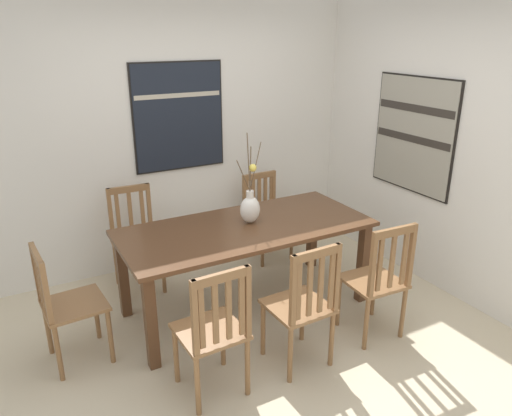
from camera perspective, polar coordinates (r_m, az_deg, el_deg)
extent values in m
cube|color=beige|center=(3.95, 2.49, -15.80)|extent=(6.40, 6.40, 0.03)
cube|color=silver|center=(4.96, -8.55, 8.95)|extent=(6.40, 0.12, 2.70)
cube|color=silver|center=(4.56, 23.35, 6.49)|extent=(0.12, 6.40, 2.70)
cube|color=#51331E|center=(4.03, -1.21, -2.36)|extent=(2.09, 0.94, 0.03)
cube|color=#51331E|center=(3.58, -12.31, -13.11)|extent=(0.08, 0.08, 0.74)
cube|color=#51331E|center=(4.40, 12.51, -6.35)|extent=(0.08, 0.08, 0.74)
cube|color=#51331E|center=(4.24, -15.46, -7.76)|extent=(0.08, 0.08, 0.74)
cube|color=#51331E|center=(4.95, 6.65, -2.87)|extent=(0.08, 0.08, 0.74)
ellipsoid|color=silver|center=(4.05, -0.71, -0.19)|extent=(0.17, 0.15, 0.23)
cylinder|color=silver|center=(4.00, -0.71, 1.63)|extent=(0.06, 0.06, 0.06)
cylinder|color=brown|center=(3.99, -0.66, 4.66)|extent=(0.06, 0.08, 0.36)
cylinder|color=brown|center=(3.95, -0.89, 5.44)|extent=(0.01, 0.07, 0.48)
cylinder|color=brown|center=(4.00, -0.06, 4.93)|extent=(0.14, 0.07, 0.39)
cylinder|color=brown|center=(3.90, -1.50, 3.81)|extent=(0.15, 0.05, 0.29)
sphere|color=#E5CC4C|center=(3.98, -0.39, 4.76)|extent=(0.06, 0.06, 0.06)
cube|color=brown|center=(3.53, 4.94, -11.47)|extent=(0.43, 0.43, 0.03)
cylinder|color=brown|center=(3.70, 0.83, -14.06)|extent=(0.04, 0.04, 0.44)
cylinder|color=brown|center=(3.87, 5.50, -12.47)|extent=(0.04, 0.04, 0.44)
cylinder|color=brown|center=(3.46, 4.06, -16.94)|extent=(0.04, 0.04, 0.44)
cylinder|color=brown|center=(3.64, 8.92, -15.04)|extent=(0.04, 0.04, 0.44)
cube|color=brown|center=(3.17, 4.39, -9.79)|extent=(0.04, 0.04, 0.51)
cube|color=brown|center=(3.37, 9.49, -8.12)|extent=(0.04, 0.04, 0.51)
cube|color=brown|center=(3.16, 7.20, -5.36)|extent=(0.38, 0.04, 0.06)
cube|color=brown|center=(3.20, 5.03, -9.82)|extent=(0.04, 0.02, 0.42)
cube|color=brown|center=(3.25, 6.36, -9.38)|extent=(0.04, 0.02, 0.42)
cube|color=brown|center=(3.30, 7.65, -8.96)|extent=(0.04, 0.02, 0.42)
cube|color=brown|center=(3.35, 8.90, -8.54)|extent=(0.04, 0.02, 0.42)
cube|color=brown|center=(3.77, -20.65, -10.62)|extent=(0.45, 0.45, 0.03)
cylinder|color=brown|center=(4.07, -18.34, -11.73)|extent=(0.04, 0.04, 0.44)
cylinder|color=brown|center=(3.78, -16.82, -14.31)|extent=(0.04, 0.04, 0.44)
cylinder|color=brown|center=(4.02, -23.38, -12.87)|extent=(0.04, 0.04, 0.44)
cylinder|color=brown|center=(3.72, -22.30, -15.61)|extent=(0.04, 0.04, 0.44)
cube|color=brown|center=(3.80, -24.52, -6.87)|extent=(0.04, 0.04, 0.45)
cube|color=brown|center=(3.48, -23.51, -9.26)|extent=(0.04, 0.04, 0.45)
cube|color=brown|center=(3.55, -24.49, -5.21)|extent=(0.06, 0.38, 0.06)
cube|color=brown|center=(3.78, -24.42, -7.25)|extent=(0.02, 0.04, 0.36)
cube|color=brown|center=(3.71, -24.22, -7.73)|extent=(0.02, 0.04, 0.36)
cube|color=brown|center=(3.64, -24.01, -8.22)|extent=(0.02, 0.04, 0.36)
cube|color=brown|center=(3.58, -23.79, -8.74)|extent=(0.02, 0.04, 0.36)
cube|color=brown|center=(3.51, -23.56, -9.28)|extent=(0.02, 0.04, 0.36)
cube|color=brown|center=(4.59, -13.85, -4.16)|extent=(0.44, 0.44, 0.03)
cylinder|color=brown|center=(4.56, -10.88, -7.32)|extent=(0.04, 0.04, 0.44)
cylinder|color=brown|center=(4.50, -15.33, -8.13)|extent=(0.04, 0.04, 0.44)
cylinder|color=brown|center=(4.88, -12.03, -5.51)|extent=(0.04, 0.04, 0.44)
cylinder|color=brown|center=(4.82, -16.19, -6.23)|extent=(0.04, 0.04, 0.44)
cube|color=brown|center=(4.70, -12.50, -0.03)|extent=(0.04, 0.04, 0.49)
cube|color=brown|center=(4.64, -16.81, -0.71)|extent=(0.04, 0.04, 0.49)
cube|color=brown|center=(4.59, -14.88, 2.17)|extent=(0.38, 0.05, 0.06)
cube|color=brown|center=(4.69, -13.27, -0.32)|extent=(0.04, 0.02, 0.40)
cube|color=brown|center=(4.67, -14.62, -0.54)|extent=(0.04, 0.02, 0.40)
cube|color=brown|center=(4.65, -15.99, -0.75)|extent=(0.04, 0.02, 0.40)
cube|color=brown|center=(3.94, 13.60, -8.39)|extent=(0.44, 0.44, 0.03)
cylinder|color=brown|center=(4.08, 9.72, -10.82)|extent=(0.04, 0.04, 0.44)
cylinder|color=brown|center=(4.28, 13.72, -9.57)|extent=(0.04, 0.04, 0.44)
cylinder|color=brown|center=(3.84, 12.88, -13.23)|extent=(0.04, 0.04, 0.44)
cylinder|color=brown|center=(4.05, 16.97, -11.74)|extent=(0.04, 0.04, 0.44)
cube|color=brown|center=(3.59, 13.61, -6.56)|extent=(0.04, 0.04, 0.52)
cube|color=brown|center=(3.81, 17.84, -5.34)|extent=(0.04, 0.04, 0.52)
cube|color=brown|center=(3.60, 16.14, -2.69)|extent=(0.38, 0.05, 0.06)
cube|color=brown|center=(3.63, 14.41, -6.54)|extent=(0.04, 0.02, 0.43)
cube|color=brown|center=(3.70, 15.77, -6.14)|extent=(0.04, 0.02, 0.43)
cube|color=brown|center=(3.77, 17.08, -5.76)|extent=(0.04, 0.02, 0.43)
cube|color=brown|center=(5.09, 1.47, -1.05)|extent=(0.43, 0.43, 0.03)
cylinder|color=brown|center=(5.13, 4.22, -3.75)|extent=(0.04, 0.04, 0.44)
cylinder|color=brown|center=(4.95, 0.76, -4.62)|extent=(0.04, 0.04, 0.44)
cylinder|color=brown|center=(5.41, 2.07, -2.41)|extent=(0.04, 0.04, 0.44)
cylinder|color=brown|center=(5.24, -1.27, -3.18)|extent=(0.04, 0.04, 0.44)
cube|color=brown|center=(5.25, 2.07, 2.24)|extent=(0.04, 0.04, 0.42)
cube|color=brown|center=(5.08, -1.37, 1.60)|extent=(0.04, 0.04, 0.42)
cube|color=brown|center=(5.11, 0.39, 3.85)|extent=(0.38, 0.04, 0.06)
cube|color=brown|center=(5.24, 1.81, 2.03)|extent=(0.04, 0.02, 0.33)
cube|color=brown|center=(5.20, 1.10, 1.90)|extent=(0.04, 0.02, 0.33)
cube|color=brown|center=(5.17, 0.38, 1.77)|extent=(0.04, 0.02, 0.33)
cube|color=brown|center=(5.13, -0.35, 1.63)|extent=(0.04, 0.02, 0.33)
cube|color=brown|center=(5.10, -1.09, 1.49)|extent=(0.04, 0.02, 0.33)
cube|color=brown|center=(3.28, -5.47, -14.27)|extent=(0.43, 0.43, 0.03)
cylinder|color=brown|center=(3.50, -9.44, -16.71)|extent=(0.04, 0.04, 0.44)
cylinder|color=brown|center=(3.61, -3.95, -15.12)|extent=(0.04, 0.04, 0.44)
cylinder|color=brown|center=(3.24, -6.92, -20.14)|extent=(0.04, 0.04, 0.44)
cylinder|color=brown|center=(3.36, -1.01, -18.23)|extent=(0.04, 0.04, 0.44)
cube|color=brown|center=(2.93, -7.26, -12.81)|extent=(0.04, 0.04, 0.50)
cube|color=brown|center=(3.06, -0.98, -11.02)|extent=(0.04, 0.04, 0.50)
cube|color=brown|center=(2.88, -4.15, -8.17)|extent=(0.38, 0.04, 0.06)
cube|color=brown|center=(2.95, -6.46, -12.84)|extent=(0.04, 0.02, 0.41)
cube|color=brown|center=(2.98, -4.83, -12.38)|extent=(0.04, 0.02, 0.41)
cube|color=brown|center=(3.02, -3.24, -11.93)|extent=(0.04, 0.02, 0.41)
cube|color=brown|center=(3.05, -1.69, -11.47)|extent=(0.04, 0.02, 0.41)
cube|color=black|center=(4.86, -9.15, 10.60)|extent=(0.92, 0.04, 1.05)
cube|color=black|center=(4.84, -9.05, 10.57)|extent=(0.89, 0.01, 1.02)
cube|color=#B2A893|center=(4.80, -9.17, 13.00)|extent=(0.86, 0.00, 0.04)
cube|color=black|center=(4.84, 18.17, 8.22)|extent=(0.04, 0.96, 1.08)
cube|color=gray|center=(4.82, 17.99, 8.21)|extent=(0.01, 0.93, 1.05)
cube|color=#2D2823|center=(4.82, 17.92, 7.99)|extent=(0.00, 0.90, 0.04)
cube|color=#2D2823|center=(4.77, 18.27, 11.10)|extent=(0.00, 0.90, 0.07)
cube|color=#2D2823|center=(4.83, 17.88, 7.60)|extent=(0.00, 0.90, 0.03)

